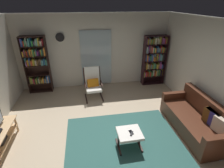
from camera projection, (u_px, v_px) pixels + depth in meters
The scene contains 13 objects.
ground_plane at pixel (107, 135), 4.17m from camera, with size 7.02×7.02×0.00m, color tan.
wall_back at pixel (95, 51), 6.17m from camera, with size 5.60×0.06×2.60m, color silver.
wall_right at pixel (220, 79), 4.01m from camera, with size 0.06×6.00×2.60m, color silver.
glass_door_panel at pixel (96, 59), 6.23m from camera, with size 1.10×0.01×2.00m, color silver.
area_rug at pixel (123, 141), 4.00m from camera, with size 2.64×2.10×0.01m, color #2E5A54.
bookshelf_near_tv at pixel (36, 62), 5.76m from camera, with size 0.78×0.30×1.95m.
bookshelf_near_sofa at pixel (154, 59), 6.38m from camera, with size 0.84×0.30×1.85m.
leather_sofa at pixel (197, 120), 4.21m from camera, with size 0.84×1.92×0.84m.
lounge_armchair at pixel (93, 82), 5.62m from camera, with size 0.60×0.69×1.02m.
ottoman at pixel (129, 135), 3.72m from camera, with size 0.53×0.49×0.39m.
tv_remote at pixel (132, 134), 3.64m from camera, with size 0.04×0.14×0.02m, color black.
cell_phone at pixel (131, 132), 3.68m from camera, with size 0.07×0.14×0.01m, color black.
wall_clock at pixel (60, 37), 5.69m from camera, with size 0.29×0.03×0.29m.
Camera 1 is at (-0.42, -3.18, 2.94)m, focal length 27.53 mm.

